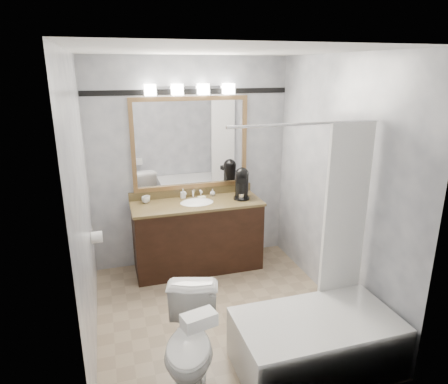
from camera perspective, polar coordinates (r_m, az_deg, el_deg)
The scene contains 15 objects.
room at distance 3.64m, azimuth -0.40°, elevation -0.50°, with size 2.42×2.62×2.52m.
vanity at distance 4.85m, azimuth -3.81°, elevation -6.04°, with size 1.53×0.58×0.97m.
mirror at distance 4.79m, azimuth -4.79°, elevation 6.90°, with size 1.40×0.04×1.10m.
vanity_light_bar at distance 4.66m, azimuth -4.85°, elevation 14.45°, with size 1.02×0.14×0.12m.
accent_stripe at distance 4.73m, azimuth -5.01°, elevation 14.09°, with size 2.40×0.01×0.06m, color black.
bathtub at distance 3.55m, azimuth 13.18°, elevation -19.18°, with size 1.30×0.75×1.96m.
tp_roll at distance 4.33m, azimuth -17.71°, elevation -6.16°, with size 0.12×0.12×0.11m, color white.
toilet at distance 3.25m, azimuth -4.78°, elevation -20.77°, with size 0.41×0.72×0.73m, color white.
tissue_box at distance 2.76m, azimuth -3.60°, elevation -17.78°, with size 0.23×0.12×0.09m, color white.
coffee_maker at distance 4.81m, azimuth 2.56°, elevation 1.39°, with size 0.20×0.24×0.37m.
cup_left at distance 4.76m, azimuth -11.12°, elevation -1.08°, with size 0.10×0.10×0.08m, color white.
cup_right at distance 4.79m, azimuth -10.94°, elevation -0.96°, with size 0.08×0.08×0.07m, color white.
soap_bottle_a at distance 4.85m, azimuth -5.88°, elevation -0.23°, with size 0.05×0.05×0.12m, color white.
soap_bottle_b at distance 4.92m, azimuth -1.65°, elevation -0.06°, with size 0.06×0.06×0.08m, color white.
soap_bar at distance 4.83m, azimuth -3.20°, elevation -0.79°, with size 0.09×0.05×0.03m, color beige.
Camera 1 is at (-0.98, -3.32, 2.37)m, focal length 32.00 mm.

